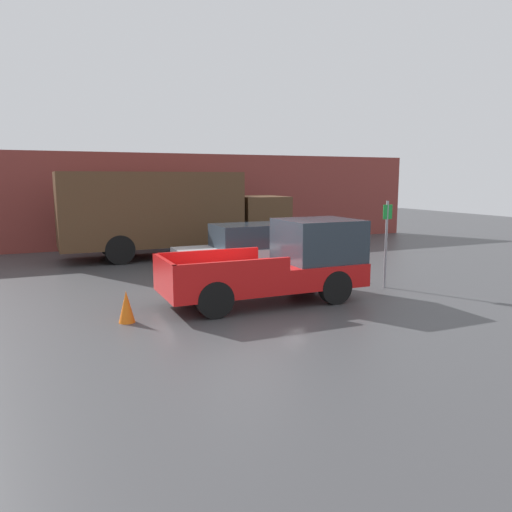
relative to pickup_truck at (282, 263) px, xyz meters
name	(u,v)px	position (x,y,z in m)	size (l,w,h in m)	color
ground_plane	(244,303)	(-1.00, 0.09, -0.95)	(60.00, 60.00, 0.00)	#3D3D3F
building_wall	(147,200)	(-1.00, 11.48, 1.13)	(28.00, 0.15, 4.17)	brown
pickup_truck	(282,263)	(0.00, 0.00, 0.00)	(5.02, 1.94, 2.02)	red
car	(253,248)	(0.77, 3.64, -0.14)	(4.84, 1.87, 1.60)	silver
delivery_truck	(169,211)	(-0.81, 8.20, 0.84)	(8.93, 2.50, 3.29)	#4C331E
parking_sign	(386,239)	(3.33, 0.17, 0.42)	(0.30, 0.07, 2.44)	gray
newspaper_box	(169,235)	(-0.10, 11.15, -0.46)	(0.45, 0.40, 0.98)	#194CB2
traffic_cone	(126,307)	(-3.93, -0.40, -0.61)	(0.35, 0.35, 0.69)	orange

